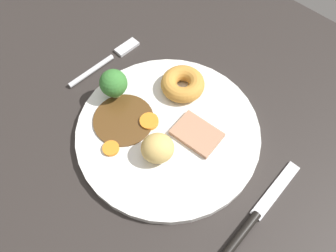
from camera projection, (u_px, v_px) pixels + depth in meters
The scene contains 11 objects.
dining_table at pixel (172, 151), 52.90cm from camera, with size 120.00×84.00×3.60cm, color #2B2623.
dinner_plate at pixel (168, 132), 51.83cm from camera, with size 28.57×28.57×1.40cm, color white.
gravy_pool at pixel (124, 120), 51.94cm from camera, with size 9.56×9.56×0.30cm, color #563819.
meat_slice_main at pixel (197, 134), 50.36cm from camera, with size 7.03×5.00×0.80cm, color tan.
yorkshire_pudding at pixel (183, 84), 54.05cm from camera, with size 7.20×7.20×2.63cm, color #C68938.
roast_potato_left at pixel (155, 146), 47.42cm from camera, with size 4.57×4.83×4.13cm, color #D8B260.
carrot_coin_front at pixel (111, 148), 49.27cm from camera, with size 2.51×2.51×0.50cm, color orange.
carrot_coin_back at pixel (148, 123), 51.44cm from camera, with size 2.97×2.97×0.68cm, color orange.
broccoli_floret at pixel (115, 83), 52.06cm from camera, with size 4.42×4.42×5.34cm.
fork at pixel (107, 61), 59.62cm from camera, with size 2.15×15.29×0.90cm.
knife at pixel (253, 219), 45.14cm from camera, with size 1.95×18.53×1.20cm.
Camera 1 is at (15.74, -17.38, 49.39)cm, focal length 35.47 mm.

